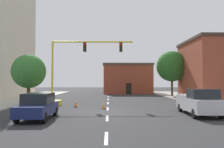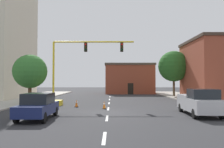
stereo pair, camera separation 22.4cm
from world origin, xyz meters
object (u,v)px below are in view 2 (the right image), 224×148
Objects in this scene: tree_left_near at (29,71)px; traffic_cone_roadside_b at (103,105)px; traffic_cone_roadside_a at (76,103)px; pickup_truck_silver at (198,102)px; sedan_navy_near_left at (37,106)px; tree_right_far at (173,66)px; traffic_signal_gantry at (64,84)px.

tree_left_near is 7.56× the size of traffic_cone_roadside_b.
traffic_cone_roadside_b is at bearing -27.97° from traffic_cone_roadside_a.
pickup_truck_silver is 1.21× the size of sedan_navy_near_left.
tree_right_far reaches higher than tree_left_near.
traffic_cone_roadside_a is (-10.09, 5.50, -0.61)m from pickup_truck_silver.
tree_right_far reaches higher than traffic_signal_gantry.
traffic_cone_roadside_a is (1.47, 7.29, -0.52)m from sedan_navy_near_left.
traffic_signal_gantry is at bearing -138.00° from tree_right_far.
traffic_signal_gantry is 20.68m from tree_right_far.
pickup_truck_silver is 7.63× the size of traffic_cone_roadside_b.
tree_left_near is 17.26m from pickup_truck_silver.
traffic_cone_roadside_a is 1.04× the size of traffic_cone_roadside_b.
pickup_truck_silver reaches higher than traffic_cone_roadside_b.
sedan_navy_near_left reaches higher than traffic_cone_roadside_a.
traffic_signal_gantry is 13.13× the size of traffic_cone_roadside_b.
traffic_signal_gantry is 2.09× the size of sedan_navy_near_left.
tree_right_far reaches higher than pickup_truck_silver.
traffic_signal_gantry is at bearing 148.72° from pickup_truck_silver.
pickup_truck_silver is (15.39, -7.35, -2.63)m from tree_left_near.
tree_left_near reaches higher than sedan_navy_near_left.
pickup_truck_silver is 7.36× the size of traffic_cone_roadside_a.
traffic_cone_roadside_b is (-10.96, -16.72, -4.69)m from tree_right_far.
tree_left_near is 1.20× the size of sedan_navy_near_left.
traffic_cone_roadside_a reaches higher than traffic_cone_roadside_b.
traffic_signal_gantry is 1.24× the size of tree_right_far.
sedan_navy_near_left is at bearing -90.02° from traffic_signal_gantry.
traffic_signal_gantry is 8.92m from sedan_navy_near_left.
tree_left_near reaches higher than pickup_truck_silver.
traffic_signal_gantry reaches higher than traffic_cone_roadside_a.
traffic_signal_gantry is 13.58m from pickup_truck_silver.
pickup_truck_silver is at bearing 8.82° from sedan_navy_near_left.
pickup_truck_silver is 11.70m from sedan_navy_near_left.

